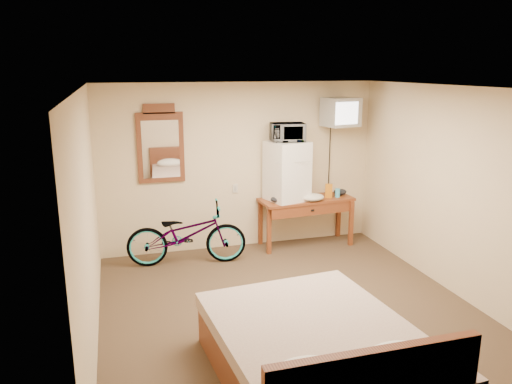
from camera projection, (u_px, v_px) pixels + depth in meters
room at (293, 206)px, 5.37m from camera, size 4.60×4.64×2.50m
desk at (307, 206)px, 7.64m from camera, size 1.47×0.66×0.75m
mini_fridge at (287, 171)px, 7.46m from camera, size 0.66×0.65×0.89m
microwave at (288, 132)px, 7.32m from camera, size 0.53×0.39×0.27m
snack_bag at (329, 191)px, 7.67m from camera, size 0.12×0.10×0.21m
blue_cup at (338, 193)px, 7.70m from camera, size 0.08×0.08×0.13m
cloth_cream at (312, 197)px, 7.49m from camera, size 0.36×0.28×0.11m
cloth_dark_a at (280, 199)px, 7.40m from camera, size 0.28×0.21×0.10m
cloth_dark_b at (340, 192)px, 7.85m from camera, size 0.21×0.17×0.09m
crt_television at (341, 112)px, 7.46m from camera, size 0.56×0.62×0.43m
wall_mirror at (161, 145)px, 7.08m from camera, size 0.66×0.04×1.12m
bicycle at (187, 234)px, 6.97m from camera, size 1.72×0.78×0.87m
bed at (321, 358)px, 4.26m from camera, size 1.80×2.28×0.90m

